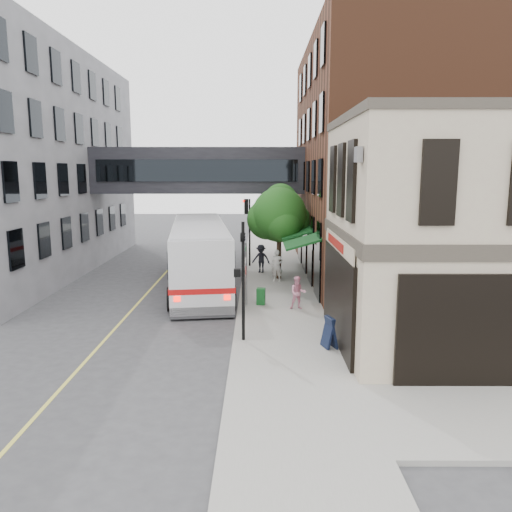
{
  "coord_description": "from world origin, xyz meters",
  "views": [
    {
      "loc": [
        0.94,
        -16.13,
        6.48
      ],
      "look_at": [
        0.87,
        4.59,
        2.94
      ],
      "focal_mm": 35.0,
      "sensor_mm": 36.0,
      "label": 1
    }
  ],
  "objects_px": {
    "bus": "(199,252)",
    "newspaper_box": "(261,296)",
    "pedestrian_c": "(261,259)",
    "sandwich_board": "(330,332)",
    "pedestrian_b": "(298,293)",
    "pedestrian_a": "(277,266)"
  },
  "relations": [
    {
      "from": "sandwich_board",
      "to": "pedestrian_c",
      "type": "bearing_deg",
      "value": 82.95
    },
    {
      "from": "bus",
      "to": "newspaper_box",
      "type": "height_order",
      "value": "bus"
    },
    {
      "from": "bus",
      "to": "sandwich_board",
      "type": "xyz_separation_m",
      "value": [
        5.87,
        -10.2,
        -1.26
      ]
    },
    {
      "from": "pedestrian_c",
      "to": "newspaper_box",
      "type": "height_order",
      "value": "pedestrian_c"
    },
    {
      "from": "pedestrian_b",
      "to": "pedestrian_c",
      "type": "relative_size",
      "value": 0.87
    },
    {
      "from": "bus",
      "to": "newspaper_box",
      "type": "distance_m",
      "value": 5.68
    },
    {
      "from": "bus",
      "to": "pedestrian_b",
      "type": "bearing_deg",
      "value": -44.78
    },
    {
      "from": "newspaper_box",
      "to": "sandwich_board",
      "type": "height_order",
      "value": "sandwich_board"
    },
    {
      "from": "pedestrian_b",
      "to": "newspaper_box",
      "type": "xyz_separation_m",
      "value": [
        -1.7,
        0.8,
        -0.37
      ]
    },
    {
      "from": "bus",
      "to": "sandwich_board",
      "type": "bearing_deg",
      "value": -60.09
    },
    {
      "from": "pedestrian_a",
      "to": "pedestrian_b",
      "type": "distance_m",
      "value": 5.92
    },
    {
      "from": "bus",
      "to": "pedestrian_b",
      "type": "xyz_separation_m",
      "value": [
        5.13,
        -5.09,
        -1.06
      ]
    },
    {
      "from": "pedestrian_a",
      "to": "sandwich_board",
      "type": "relative_size",
      "value": 1.62
    },
    {
      "from": "bus",
      "to": "pedestrian_b",
      "type": "distance_m",
      "value": 7.3
    },
    {
      "from": "pedestrian_c",
      "to": "sandwich_board",
      "type": "distance_m",
      "value": 13.77
    },
    {
      "from": "pedestrian_b",
      "to": "sandwich_board",
      "type": "relative_size",
      "value": 1.35
    },
    {
      "from": "pedestrian_c",
      "to": "pedestrian_a",
      "type": "bearing_deg",
      "value": -53.45
    },
    {
      "from": "newspaper_box",
      "to": "sandwich_board",
      "type": "bearing_deg",
      "value": -59.06
    },
    {
      "from": "bus",
      "to": "pedestrian_a",
      "type": "xyz_separation_m",
      "value": [
        4.38,
        0.78,
        -0.91
      ]
    },
    {
      "from": "bus",
      "to": "pedestrian_c",
      "type": "height_order",
      "value": "bus"
    },
    {
      "from": "pedestrian_c",
      "to": "newspaper_box",
      "type": "bearing_deg",
      "value": -73.23
    },
    {
      "from": "bus",
      "to": "pedestrian_c",
      "type": "distance_m",
      "value": 4.93
    }
  ]
}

